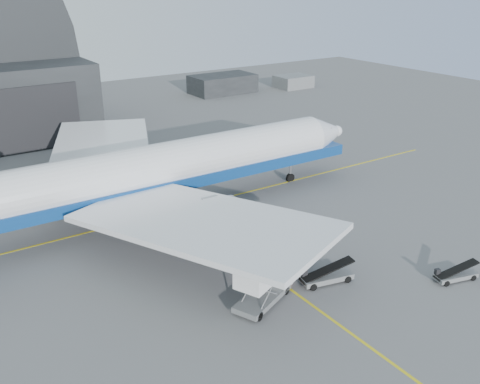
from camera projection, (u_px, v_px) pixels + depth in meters
ground at (291, 290)px, 44.86m from camera, size 200.00×200.00×0.00m
taxi_lines at (213, 233)px, 54.63m from camera, size 80.00×42.12×0.02m
distant_bldg_a at (223, 93)px, 119.89m from camera, size 14.00×8.00×4.00m
distant_bldg_b at (293, 88)px, 125.51m from camera, size 8.00×6.00×2.80m
airliner at (161, 169)px, 57.35m from camera, size 52.66×51.06×18.48m
catering_truck at (262, 281)px, 42.23m from camera, size 6.40×4.43×4.14m
pushback_tug at (263, 222)px, 55.52m from camera, size 4.20×2.85×1.80m
belt_loader_a at (326, 276)px, 45.75m from camera, size 5.00×2.52×1.87m
belt_loader_b at (455, 275)px, 46.16m from camera, size 4.18×2.22×1.56m
traffic_cone at (289, 282)px, 45.49m from camera, size 0.36×0.36×0.52m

